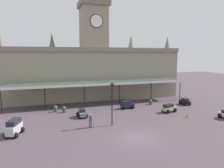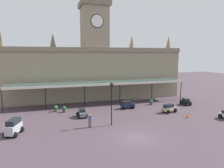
# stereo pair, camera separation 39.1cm
# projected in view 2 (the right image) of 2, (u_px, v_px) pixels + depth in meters

# --- Properties ---
(ground_plane) EXTENTS (140.00, 140.00, 0.00)m
(ground_plane) POSITION_uv_depth(u_px,v_px,m) (137.00, 138.00, 22.21)
(ground_plane) COLOR #4B3D45
(station_building) EXTENTS (34.81, 5.56, 18.74)m
(station_building) POSITION_uv_depth(u_px,v_px,m) (95.00, 68.00, 41.19)
(station_building) COLOR gray
(station_building) RESTS_ON ground
(entrance_canopy) EXTENTS (31.63, 3.26, 4.05)m
(entrance_canopy) POSITION_uv_depth(u_px,v_px,m) (101.00, 83.00, 36.88)
(entrance_canopy) COLOR #38564C
(entrance_canopy) RESTS_ON ground
(car_grey_sedan) EXTENTS (1.52, 2.05, 1.19)m
(car_grey_sedan) POSITION_uv_depth(u_px,v_px,m) (82.00, 114.00, 29.53)
(car_grey_sedan) COLOR slate
(car_grey_sedan) RESTS_ON ground
(car_black_sedan) EXTENTS (1.53, 2.05, 1.19)m
(car_black_sedan) POSITION_uv_depth(u_px,v_px,m) (186.00, 102.00, 36.73)
(car_black_sedan) COLOR black
(car_black_sedan) RESTS_ON ground
(car_navy_estate) EXTENTS (2.30, 1.63, 1.27)m
(car_navy_estate) POSITION_uv_depth(u_px,v_px,m) (127.00, 105.00, 34.21)
(car_navy_estate) COLOR #19214C
(car_navy_estate) RESTS_ON ground
(car_beige_estate) EXTENTS (2.41, 1.92, 1.27)m
(car_beige_estate) POSITION_uv_depth(u_px,v_px,m) (169.00, 109.00, 31.94)
(car_beige_estate) COLOR tan
(car_beige_estate) RESTS_ON ground
(car_silver_van) EXTENTS (2.04, 2.57, 1.77)m
(car_silver_van) POSITION_uv_depth(u_px,v_px,m) (14.00, 128.00, 22.98)
(car_silver_van) COLOR #B2B5BA
(car_silver_van) RESTS_ON ground
(pedestrian_beside_cars) EXTENTS (0.39, 0.34, 1.67)m
(pedestrian_beside_cars) POSITION_uv_depth(u_px,v_px,m) (90.00, 120.00, 25.31)
(pedestrian_beside_cars) COLOR brown
(pedestrian_beside_cars) RESTS_ON ground
(victorian_lamppost) EXTENTS (0.30, 0.30, 5.46)m
(victorian_lamppost) POSITION_uv_depth(u_px,v_px,m) (112.00, 99.00, 25.71)
(victorian_lamppost) COLOR black
(victorian_lamppost) RESTS_ON ground
(traffic_cone) EXTENTS (0.40, 0.40, 0.72)m
(traffic_cone) POSITION_uv_depth(u_px,v_px,m) (188.00, 115.00, 29.17)
(traffic_cone) COLOR orange
(traffic_cone) RESTS_ON ground
(planter_near_kerb) EXTENTS (0.60, 0.60, 0.96)m
(planter_near_kerb) POSITION_uv_depth(u_px,v_px,m) (56.00, 108.00, 32.39)
(planter_near_kerb) COLOR #47423D
(planter_near_kerb) RESTS_ON ground
(planter_by_canopy) EXTENTS (0.60, 0.60, 0.96)m
(planter_by_canopy) POSITION_uv_depth(u_px,v_px,m) (151.00, 102.00, 36.80)
(planter_by_canopy) COLOR #47423D
(planter_by_canopy) RESTS_ON ground
(planter_forecourt_centre) EXTENTS (0.60, 0.60, 0.96)m
(planter_forecourt_centre) POSITION_uv_depth(u_px,v_px,m) (64.00, 109.00, 31.92)
(planter_forecourt_centre) COLOR #47423D
(planter_forecourt_centre) RESTS_ON ground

